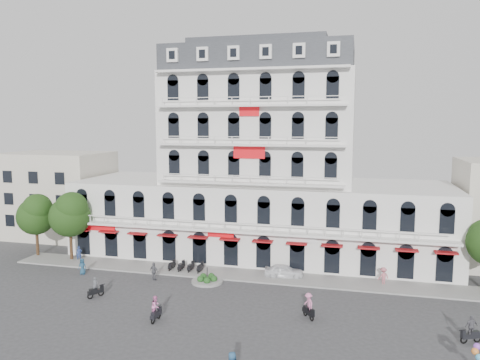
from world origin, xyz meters
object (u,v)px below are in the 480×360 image
rider_west (96,289)px  rider_northeast (471,329)px  parked_car (284,271)px  rider_southwest (156,308)px  rider_center (308,305)px

rider_west → rider_northeast: 31.87m
rider_northeast → parked_car: bearing=-59.2°
parked_car → rider_west: (-16.18, -9.90, 0.14)m
rider_west → rider_southwest: size_ratio=0.89×
rider_west → rider_center: (19.74, 0.07, 0.33)m
parked_car → rider_west: bearing=115.6°
rider_northeast → rider_center: size_ratio=0.98×
parked_car → rider_west: 18.97m
rider_west → rider_center: 19.74m
rider_southwest → rider_northeast: (24.17, 2.13, -0.05)m
parked_car → rider_southwest: size_ratio=1.88×
rider_southwest → rider_center: 12.60m
rider_west → rider_southwest: 8.44m
parked_car → rider_center: rider_center is taller
rider_west → rider_northeast: bearing=-62.6°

